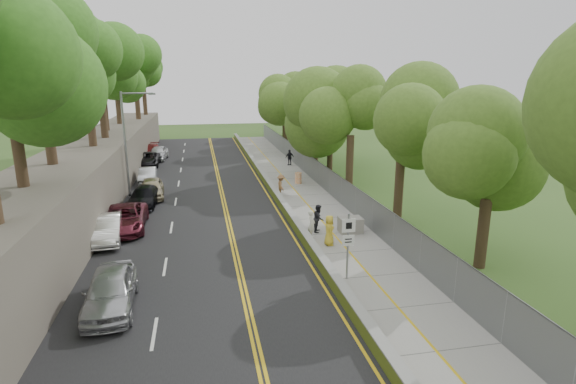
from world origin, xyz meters
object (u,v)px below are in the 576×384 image
at_px(construction_barrel, 298,178).
at_px(concrete_block, 350,225).
at_px(car_2, 125,218).
at_px(person_far, 290,157).
at_px(car_1, 107,229).
at_px(streetlight, 128,137).
at_px(car_0, 110,291).
at_px(signpost, 348,239).
at_px(painter_0, 329,230).

relative_size(construction_barrel, concrete_block, 0.71).
xyz_separation_m(car_2, person_far, (13.82, 18.25, 0.10)).
bearing_deg(car_1, person_far, 48.25).
height_order(streetlight, car_0, streetlight).
relative_size(car_1, car_2, 0.82).
bearing_deg(signpost, car_0, -175.44).
bearing_deg(person_far, car_0, 48.53).
distance_m(construction_barrel, car_0, 23.17).
relative_size(streetlight, car_0, 1.73).
height_order(car_0, painter_0, painter_0).
bearing_deg(streetlight, construction_barrel, 8.45).
relative_size(streetlight, painter_0, 4.76).
distance_m(signpost, car_0, 10.15).
distance_m(car_1, person_far, 24.75).
height_order(concrete_block, painter_0, painter_0).
distance_m(car_2, painter_0, 12.32).
distance_m(streetlight, car_1, 10.44).
bearing_deg(person_far, concrete_block, 71.45).
bearing_deg(signpost, person_far, 83.98).
xyz_separation_m(streetlight, construction_barrel, (13.46, 2.00, -4.11)).
distance_m(signpost, person_far, 27.53).
bearing_deg(painter_0, construction_barrel, -1.49).
height_order(car_1, painter_0, painter_0).
bearing_deg(streetlight, car_1, -90.81).
bearing_deg(streetlight, concrete_block, -38.68).
bearing_deg(car_0, person_far, 62.72).
height_order(concrete_block, car_1, car_1).
xyz_separation_m(signpost, car_2, (-10.94, 9.10, -1.19)).
xyz_separation_m(streetlight, painter_0, (11.91, -12.74, -3.75)).
bearing_deg(person_far, signpost, 67.19).
distance_m(construction_barrel, painter_0, 14.83).
distance_m(signpost, concrete_block, 6.58).
bearing_deg(streetlight, car_2, -85.84).
bearing_deg(car_0, painter_0, 23.30).
height_order(car_0, car_1, car_0).
bearing_deg(car_2, car_1, -113.26).
bearing_deg(construction_barrel, car_2, -142.43).
height_order(concrete_block, car_2, car_2).
bearing_deg(car_0, car_1, 98.53).
bearing_deg(construction_barrel, streetlight, -171.55).
height_order(streetlight, concrete_block, streetlight).
xyz_separation_m(concrete_block, car_1, (-13.88, 1.31, 0.25)).
relative_size(signpost, person_far, 1.89).
relative_size(construction_barrel, painter_0, 0.57).
bearing_deg(construction_barrel, signpost, -95.86).
distance_m(car_1, painter_0, 12.43).
xyz_separation_m(car_1, painter_0, (12.05, -3.05, 0.14)).
bearing_deg(car_2, person_far, 51.46).
bearing_deg(construction_barrel, car_1, -139.32).
height_order(car_1, car_2, car_2).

